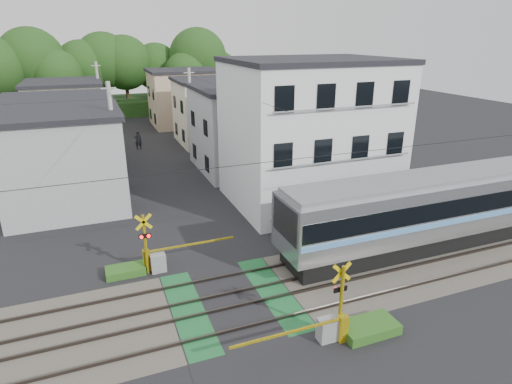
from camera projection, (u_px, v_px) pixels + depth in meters
name	position (u px, v px, depth m)	size (l,w,h in m)	color
ground	(232.00, 301.00, 18.16)	(120.00, 120.00, 0.00)	black
track_bed	(232.00, 300.00, 18.15)	(120.00, 120.00, 0.14)	#47423A
commuter_train	(446.00, 206.00, 22.72)	(19.00, 3.00, 3.95)	black
crossing_signal_near	(330.00, 324.00, 15.61)	(4.74, 0.65, 3.09)	yellow
crossing_signal_far	(156.00, 258.00, 20.23)	(4.74, 0.65, 3.09)	yellow
apartment_block	(309.00, 132.00, 27.74)	(10.20, 8.36, 9.30)	silver
houses_row	(147.00, 119.00, 39.77)	(22.07, 31.35, 6.80)	#9FA1A3
tree_hill	(114.00, 72.00, 58.28)	(40.00, 13.59, 11.61)	#204316
catenary	(359.00, 201.00, 18.95)	(60.00, 5.04, 7.00)	#2D2D33
utility_poles	(135.00, 116.00, 36.49)	(7.90, 42.00, 8.00)	#A5A5A0
pedestrian	(138.00, 140.00, 41.71)	(0.69, 0.45, 1.88)	#212229
weed_patches	(271.00, 290.00, 18.62)	(10.25, 8.80, 0.40)	#2D5E1E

